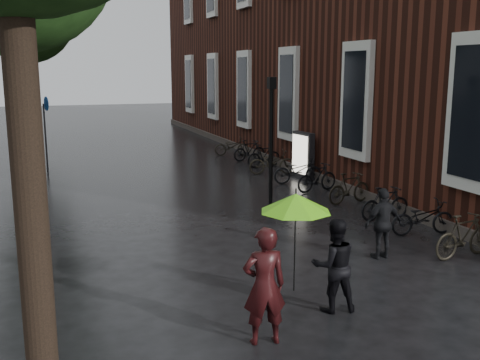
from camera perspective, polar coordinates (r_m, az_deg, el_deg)
name	(u,v)px	position (r m, az deg, el deg)	size (l,w,h in m)	color
brick_building	(351,25)	(28.15, 11.23, 15.17)	(10.20, 33.20, 12.00)	#38160F
person_burgundy	(264,286)	(8.29, 2.49, -10.69)	(0.65, 0.42, 1.77)	black
person_black	(334,265)	(9.50, 9.54, -8.52)	(0.77, 0.60, 1.58)	black
lime_umbrella	(296,203)	(8.58, 5.67, -2.32)	(1.12, 1.12, 1.64)	black
pedestrian_walking	(383,223)	(12.28, 14.32, -4.29)	(0.89, 0.37, 1.52)	black
parked_bicycles	(306,174)	(19.26, 6.74, 0.66)	(2.10, 15.99, 0.97)	black
ad_lightbox	(303,155)	(20.60, 6.40, 2.49)	(0.26, 1.14, 1.71)	black
lamp_post	(271,133)	(15.09, 3.19, 4.79)	(0.19, 0.19, 3.76)	black
cycle_sign	(46,123)	(22.66, -19.11, 5.50)	(0.16, 0.53, 2.94)	#262628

